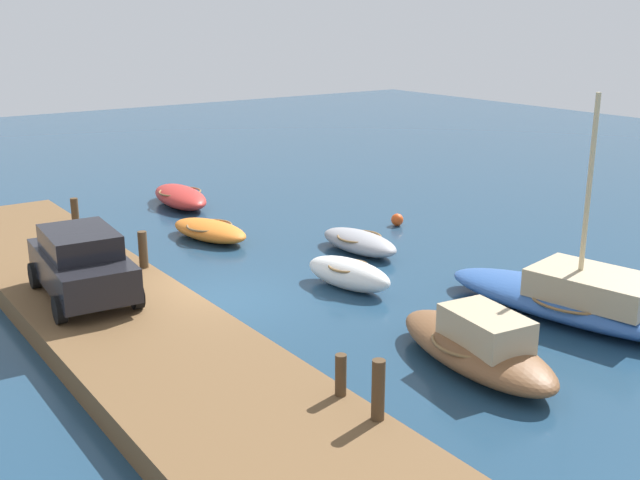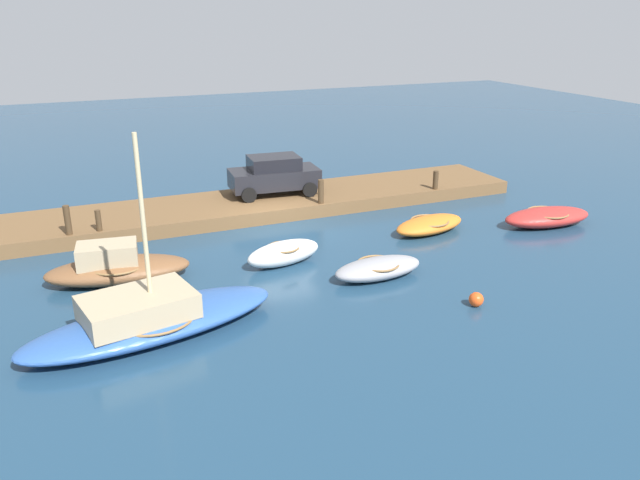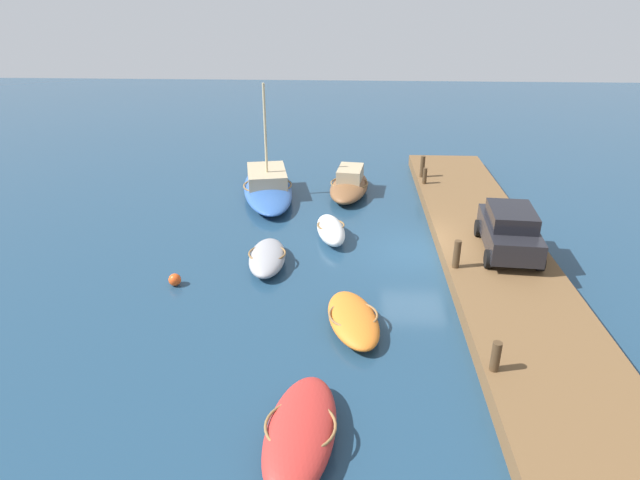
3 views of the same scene
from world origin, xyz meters
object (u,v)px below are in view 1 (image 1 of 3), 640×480
mooring_post_east (378,390)px  rowboat_grey (359,242)px  mooring_post_west (75,211)px  parked_car (82,263)px  dinghy_white (349,273)px  mooring_post_mid_west (143,250)px  motorboat_brown (477,345)px  mooring_post_mid_east (341,375)px  sailboat_blue (581,300)px  rowboat_red (180,196)px  rowboat_orange (210,230)px  marker_buoy (397,220)px

mooring_post_east → rowboat_grey: bearing=143.3°
mooring_post_west → parked_car: parked_car is taller
dinghy_white → mooring_post_mid_west: size_ratio=2.88×
motorboat_brown → mooring_post_mid_east: bearing=-79.9°
dinghy_white → sailboat_blue: bearing=21.5°
dinghy_white → motorboat_brown: 5.44m
rowboat_grey → motorboat_brown: size_ratio=0.67×
dinghy_white → motorboat_brown: motorboat_brown is taller
sailboat_blue → rowboat_grey: 7.47m
mooring_post_mid_west → parked_car: 2.49m
rowboat_red → mooring_post_east: (17.69, -4.76, 0.72)m
rowboat_grey → rowboat_red: bearing=-170.2°
rowboat_red → mooring_post_east: mooring_post_east is taller
sailboat_blue → dinghy_white: bearing=-157.9°
parked_car → mooring_post_west: bearing=167.9°
rowboat_orange → marker_buoy: rowboat_orange is taller
rowboat_red → mooring_post_mid_east: 17.33m
sailboat_blue → marker_buoy: 9.27m
rowboat_grey → mooring_post_mid_east: bearing=-42.9°
mooring_post_west → marker_buoy: (4.84, 9.70, -0.75)m
sailboat_blue → motorboat_brown: sailboat_blue is taller
motorboat_brown → mooring_post_mid_west: (-8.67, -3.68, 0.56)m
mooring_post_mid_east → sailboat_blue: bearing=94.2°
mooring_post_east → parked_car: 8.81m
sailboat_blue → rowboat_red: bearing=179.2°
mooring_post_west → parked_car: bearing=-16.7°
rowboat_orange → mooring_post_east: 13.45m
rowboat_orange → rowboat_grey: 5.05m
mooring_post_mid_east → mooring_post_west: bearing=180.0°
dinghy_white → rowboat_grey: dinghy_white is taller
motorboat_brown → mooring_post_mid_east: mooring_post_mid_east is taller
sailboat_blue → parked_car: 12.03m
mooring_post_west → parked_car: size_ratio=0.21×
motorboat_brown → mooring_post_mid_west: mooring_post_mid_west is taller
rowboat_grey → mooring_post_mid_west: 6.80m
dinghy_white → motorboat_brown: bearing=-19.7°
parked_car → mooring_post_mid_west: bearing=127.0°
dinghy_white → mooring_post_mid_west: bearing=-138.3°
motorboat_brown → marker_buoy: bearing=155.1°
rowboat_red → sailboat_blue: size_ratio=0.53×
mooring_post_mid_east → marker_buoy: size_ratio=1.82×
mooring_post_mid_west → marker_buoy: bearing=94.6°
mooring_post_mid_west → marker_buoy: mooring_post_mid_west is taller
rowboat_grey → mooring_post_mid_west: mooring_post_mid_west is taller
mooring_post_mid_west → parked_car: (1.32, -2.08, 0.37)m
rowboat_grey → mooring_post_east: mooring_post_east is taller
rowboat_orange → mooring_post_east: (12.95, -3.56, 0.78)m
sailboat_blue → mooring_post_west: (-13.88, -7.70, 0.47)m
mooring_post_mid_east → dinghy_white: bearing=141.4°
rowboat_red → parked_car: size_ratio=0.99×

